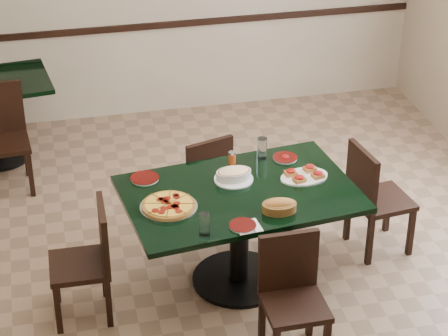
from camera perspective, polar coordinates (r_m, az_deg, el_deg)
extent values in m
plane|color=#7E6048|center=(6.46, -0.02, -6.66)|extent=(5.50, 5.50, 0.00)
cube|color=black|center=(8.41, -4.20, 9.27)|extent=(5.00, 0.03, 0.06)
cube|color=black|center=(5.94, 1.03, -1.71)|extent=(1.67, 1.19, 0.04)
cylinder|color=black|center=(6.15, 1.00, -4.69)|extent=(0.13, 0.13, 0.71)
cylinder|color=black|center=(6.35, 0.98, -7.23)|extent=(0.67, 0.67, 0.03)
cylinder|color=black|center=(8.14, -14.44, 0.77)|extent=(0.55, 0.55, 0.03)
cube|color=black|center=(6.76, -1.63, -0.87)|extent=(0.48, 0.48, 0.04)
cube|color=black|center=(6.51, -0.93, 0.17)|extent=(0.38, 0.15, 0.41)
cube|color=black|center=(7.05, -1.08, -1.39)|extent=(0.05, 0.05, 0.37)
cube|color=black|center=(6.81, 0.25, -2.61)|extent=(0.05, 0.05, 0.37)
cube|color=black|center=(6.93, -3.42, -2.08)|extent=(0.05, 0.05, 0.37)
cube|color=black|center=(6.68, -2.16, -3.35)|extent=(0.05, 0.05, 0.37)
cube|color=black|center=(5.51, 4.65, -8.98)|extent=(0.39, 0.39, 0.04)
cube|color=black|center=(5.50, 4.21, -6.04)|extent=(0.39, 0.04, 0.41)
cube|color=black|center=(5.72, 2.49, -9.86)|extent=(0.04, 0.04, 0.37)
cube|color=black|center=(5.80, 5.64, -9.35)|extent=(0.04, 0.04, 0.37)
cube|color=black|center=(6.58, 10.24, -2.09)|extent=(0.46, 0.46, 0.04)
cube|color=black|center=(6.37, 9.00, -0.59)|extent=(0.09, 0.41, 0.43)
cube|color=black|center=(6.65, 12.10, -4.13)|extent=(0.05, 0.05, 0.39)
cube|color=black|center=(6.49, 9.49, -4.76)|extent=(0.05, 0.05, 0.39)
cube|color=black|center=(6.89, 10.62, -2.64)|extent=(0.05, 0.05, 0.39)
cube|color=black|center=(6.74, 8.08, -3.22)|extent=(0.05, 0.05, 0.39)
cube|color=black|center=(5.90, -9.44, -6.31)|extent=(0.40, 0.40, 0.04)
cube|color=black|center=(5.77, -7.87, -4.28)|extent=(0.05, 0.39, 0.42)
cube|color=black|center=(6.16, -10.92, -7.15)|extent=(0.04, 0.04, 0.38)
cube|color=black|center=(6.16, -7.82, -6.84)|extent=(0.04, 0.04, 0.38)
cube|color=black|center=(5.89, -10.80, -9.07)|extent=(0.04, 0.04, 0.38)
cube|color=black|center=(5.89, -7.54, -8.73)|extent=(0.04, 0.04, 0.38)
cube|color=black|center=(7.44, -14.21, 1.54)|extent=(0.45, 0.45, 0.04)
cube|color=black|center=(7.39, -12.51, -0.42)|extent=(0.04, 0.04, 0.41)
cube|color=black|center=(7.71, -12.80, 0.87)|extent=(0.04, 0.04, 0.41)
cylinder|color=silver|center=(5.77, -3.63, -2.55)|extent=(0.38, 0.38, 0.01)
cylinder|color=brown|center=(5.76, -3.64, -2.45)|extent=(0.36, 0.36, 0.02)
cylinder|color=gold|center=(5.76, -3.64, -2.36)|extent=(0.32, 0.32, 0.01)
cylinder|color=silver|center=(6.06, 0.63, -0.73)|extent=(0.27, 0.27, 0.01)
ellipsoid|color=beige|center=(6.03, 0.64, -0.21)|extent=(0.23, 0.15, 0.04)
ellipsoid|color=#B36C31|center=(5.70, 3.64, -2.37)|extent=(0.20, 0.11, 0.08)
cylinder|color=silver|center=(5.57, 1.23, -3.79)|extent=(0.17, 0.17, 0.01)
cylinder|color=#360503|center=(5.57, 1.23, -3.73)|extent=(0.18, 0.18, 0.00)
cylinder|color=silver|center=(6.34, 4.01, 0.66)|extent=(0.18, 0.18, 0.01)
cylinder|color=#360503|center=(6.34, 4.01, 0.71)|extent=(0.18, 0.18, 0.00)
ellipsoid|color=#99070A|center=(6.34, 4.01, 0.74)|extent=(0.05, 0.05, 0.03)
cylinder|color=silver|center=(6.10, -5.20, -0.68)|extent=(0.20, 0.20, 0.01)
cylinder|color=#360503|center=(6.09, -5.20, -0.63)|extent=(0.20, 0.20, 0.00)
cube|color=silver|center=(5.57, 1.58, -3.84)|extent=(0.17, 0.17, 0.00)
cube|color=silver|center=(5.57, 1.78, -3.78)|extent=(0.03, 0.15, 0.00)
cylinder|color=silver|center=(6.31, 2.50, 1.30)|extent=(0.07, 0.07, 0.16)
cylinder|color=silver|center=(5.46, -1.29, -3.68)|extent=(0.07, 0.07, 0.15)
cylinder|color=#BE4914|center=(6.25, 0.54, 0.64)|extent=(0.05, 0.05, 0.08)
cylinder|color=silver|center=(6.23, 0.54, 1.00)|extent=(0.05, 0.05, 0.01)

